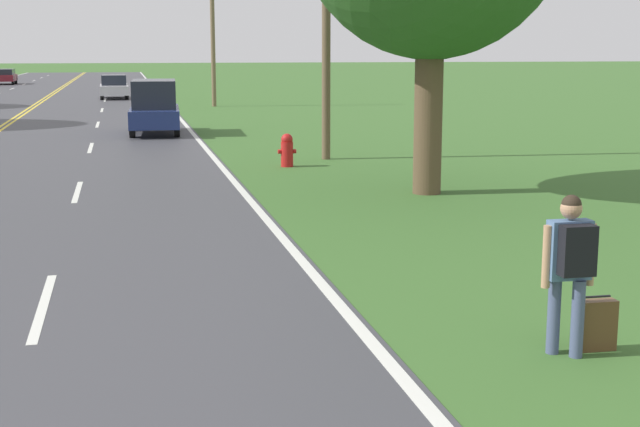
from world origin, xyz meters
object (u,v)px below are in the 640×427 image
object	(u,v)px
suitcase	(596,325)
fire_hydrant	(287,150)
car_maroon_hatchback_mid_far	(4,76)
hitchhiker_person	(570,259)
car_dark_blue_van_approaching	(154,106)
car_silver_sedan_mid_near	(114,86)

from	to	relation	value
suitcase	fire_hydrant	size ratio (longest dim) A/B	0.66
car_maroon_hatchback_mid_far	hitchhiker_person	bearing A→B (deg)	-170.08
suitcase	car_maroon_hatchback_mid_far	size ratio (longest dim) A/B	0.14
car_maroon_hatchback_mid_far	fire_hydrant	bearing A→B (deg)	-167.52
car_dark_blue_van_approaching	car_silver_sedan_mid_near	world-z (taller)	car_dark_blue_van_approaching
fire_hydrant	car_dark_blue_van_approaching	xyz separation A→B (m)	(-3.08, 10.18, 0.57)
fire_hydrant	car_dark_blue_van_approaching	distance (m)	10.65
hitchhiker_person	car_dark_blue_van_approaching	xyz separation A→B (m)	(-3.18, 25.45, 0.00)
suitcase	car_maroon_hatchback_mid_far	distance (m)	76.85
hitchhiker_person	car_dark_blue_van_approaching	size ratio (longest dim) A/B	0.37
hitchhiker_person	car_maroon_hatchback_mid_far	distance (m)	76.89
hitchhiker_person	suitcase	distance (m)	0.86
hitchhiker_person	car_maroon_hatchback_mid_far	xyz separation A→B (m)	(-14.46, 75.52, -0.28)
suitcase	car_silver_sedan_mid_near	xyz separation A→B (m)	(-5.20, 49.96, 0.49)
car_silver_sedan_mid_near	car_maroon_hatchback_mid_far	distance (m)	27.21
hitchhiker_person	car_maroon_hatchback_mid_far	bearing A→B (deg)	11.69
car_silver_sedan_mid_near	car_dark_blue_van_approaching	bearing A→B (deg)	2.95
car_dark_blue_van_approaching	car_maroon_hatchback_mid_far	world-z (taller)	car_dark_blue_van_approaching
hitchhiker_person	suitcase	world-z (taller)	hitchhiker_person
fire_hydrant	car_maroon_hatchback_mid_far	world-z (taller)	car_maroon_hatchback_mid_far
hitchhiker_person	car_silver_sedan_mid_near	xyz separation A→B (m)	(-4.81, 50.08, -0.26)
fire_hydrant	car_dark_blue_van_approaching	size ratio (longest dim) A/B	0.20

